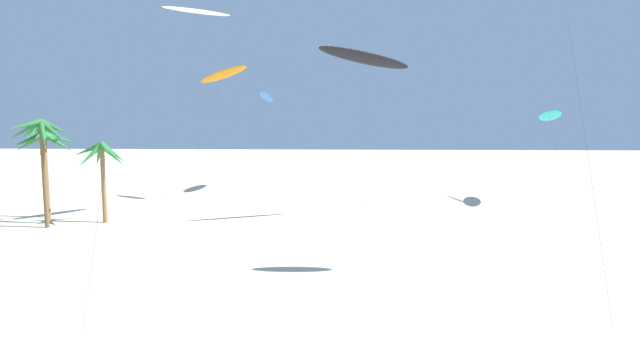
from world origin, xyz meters
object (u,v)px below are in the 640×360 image
(palm_tree_1, at_px, (45,147))
(flying_kite_4, at_px, (266,97))
(flying_kite_2, at_px, (549,116))
(flying_kite_5, at_px, (365,58))
(palm_tree_2, at_px, (41,138))
(palm_tree_3, at_px, (102,158))
(flying_kite_3, at_px, (223,74))
(palm_tree_0, at_px, (43,140))
(flying_kite_0, at_px, (198,12))

(palm_tree_1, distance_m, flying_kite_4, 27.32)
(flying_kite_2, bearing_deg, flying_kite_5, -150.90)
(flying_kite_5, bearing_deg, palm_tree_2, -170.85)
(flying_kite_2, bearing_deg, palm_tree_1, -163.97)
(flying_kite_4, bearing_deg, palm_tree_3, -116.44)
(flying_kite_5, bearing_deg, palm_tree_1, -174.82)
(flying_kite_3, bearing_deg, palm_tree_1, -130.12)
(palm_tree_1, xyz_separation_m, flying_kite_4, (15.27, 22.09, 5.00))
(palm_tree_3, bearing_deg, flying_kite_5, 4.83)
(palm_tree_2, height_order, flying_kite_5, flying_kite_5)
(palm_tree_0, relative_size, flying_kite_2, 0.85)
(palm_tree_2, relative_size, flying_kite_2, 0.88)
(palm_tree_1, relative_size, palm_tree_3, 1.13)
(palm_tree_3, height_order, flying_kite_3, flying_kite_3)
(palm_tree_3, bearing_deg, palm_tree_2, -148.64)
(palm_tree_0, distance_m, flying_kite_0, 17.89)
(palm_tree_2, xyz_separation_m, flying_kite_0, (11.59, 4.80, 10.62))
(palm_tree_3, distance_m, flying_kite_5, 23.71)
(palm_tree_2, bearing_deg, flying_kite_3, 55.02)
(flying_kite_3, relative_size, flying_kite_4, 1.20)
(palm_tree_3, relative_size, flying_kite_3, 0.47)
(palm_tree_0, distance_m, palm_tree_1, 3.27)
(palm_tree_0, bearing_deg, palm_tree_3, -18.84)
(palm_tree_0, distance_m, flying_kite_2, 49.11)
(palm_tree_3, height_order, flying_kite_5, flying_kite_5)
(palm_tree_1, distance_m, flying_kite_3, 19.70)
(flying_kite_0, bearing_deg, palm_tree_0, -178.58)
(palm_tree_0, bearing_deg, flying_kite_5, -0.58)
(flying_kite_3, distance_m, flying_kite_5, 18.85)
(palm_tree_1, distance_m, flying_kite_2, 48.08)
(palm_tree_2, height_order, flying_kite_2, flying_kite_2)
(flying_kite_0, distance_m, flying_kite_5, 14.87)
(flying_kite_2, bearing_deg, flying_kite_0, -163.19)
(palm_tree_1, bearing_deg, flying_kite_5, 5.18)
(flying_kite_3, height_order, flying_kite_5, flying_kite_5)
(flying_kite_2, xyz_separation_m, flying_kite_5, (-19.47, -10.84, 4.73))
(flying_kite_0, bearing_deg, palm_tree_1, -166.14)
(palm_tree_2, distance_m, flying_kite_2, 47.81)
(flying_kite_3, bearing_deg, palm_tree_2, -124.98)
(flying_kite_2, height_order, flying_kite_3, flying_kite_3)
(palm_tree_3, relative_size, flying_kite_2, 0.69)
(palm_tree_2, bearing_deg, flying_kite_2, 18.31)
(palm_tree_2, height_order, flying_kite_4, flying_kite_4)
(palm_tree_1, height_order, flying_kite_5, flying_kite_5)
(palm_tree_3, bearing_deg, palm_tree_1, -173.16)
(palm_tree_3, relative_size, flying_kite_0, 0.37)
(palm_tree_3, height_order, flying_kite_2, flying_kite_2)
(flying_kite_3, bearing_deg, palm_tree_3, -118.36)
(palm_tree_0, height_order, flying_kite_4, flying_kite_4)
(flying_kite_5, bearing_deg, palm_tree_3, -175.17)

